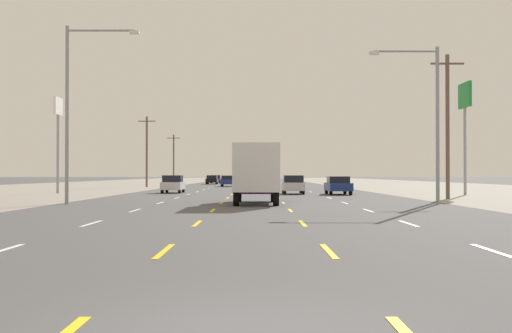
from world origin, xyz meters
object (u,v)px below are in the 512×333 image
(hatchback_far_left_midfar, at_px, (170,184))
(pole_sign_right_row_1, at_px, (462,107))
(box_truck_center_turn_nearest, at_px, (253,171))
(streetlight_right_row_0, at_px, (427,112))
(sedan_far_left_farther, at_px, (209,180))
(sedan_far_right_near, at_px, (335,185))
(hatchback_inner_right_mid, at_px, (290,185))
(streetlight_left_row_0, at_px, (71,101))
(sedan_inner_left_far, at_px, (225,181))
(sedan_far_left_farthest, at_px, (213,179))
(pole_sign_left_row_1, at_px, (55,121))

(hatchback_far_left_midfar, height_order, pole_sign_right_row_1, pole_sign_right_row_1)
(box_truck_center_turn_nearest, height_order, streetlight_right_row_0, streetlight_right_row_0)
(sedan_far_left_farther, bearing_deg, sedan_far_right_near, -75.06)
(hatchback_inner_right_mid, xyz_separation_m, sedan_far_left_farther, (-10.21, 50.28, -0.03))
(streetlight_left_row_0, height_order, streetlight_right_row_0, streetlight_left_row_0)
(box_truck_center_turn_nearest, height_order, hatchback_far_left_midfar, box_truck_center_turn_nearest)
(streetlight_right_row_0, bearing_deg, streetlight_left_row_0, 180.00)
(streetlight_right_row_0, bearing_deg, pole_sign_right_row_1, 65.40)
(sedan_inner_left_far, relative_size, sedan_far_left_farthest, 1.00)
(sedan_far_left_farther, xyz_separation_m, streetlight_left_row_0, (-2.81, -67.92, 4.89))
(hatchback_inner_right_mid, distance_m, streetlight_right_row_0, 19.26)
(pole_sign_right_row_1, distance_m, streetlight_right_row_0, 16.65)
(hatchback_far_left_midfar, bearing_deg, pole_sign_right_row_1, -13.20)
(sedan_inner_left_far, xyz_separation_m, sedan_far_left_farthest, (-3.59, 30.97, 0.00))
(sedan_far_left_farthest, distance_m, pole_sign_left_row_1, 61.67)
(box_truck_center_turn_nearest, xyz_separation_m, hatchback_far_left_midfar, (-7.26, 20.20, -1.05))
(sedan_inner_left_far, xyz_separation_m, sedan_far_left_farther, (-3.40, 18.38, 0.00))
(pole_sign_left_row_1, relative_size, streetlight_left_row_0, 0.85)
(sedan_far_right_near, xyz_separation_m, pole_sign_right_row_1, (9.81, -1.31, 6.14))
(sedan_far_right_near, height_order, sedan_far_left_farthest, same)
(sedan_far_right_near, distance_m, pole_sign_left_row_1, 24.58)
(box_truck_center_turn_nearest, relative_size, sedan_inner_left_far, 1.60)
(hatchback_far_left_midfar, bearing_deg, streetlight_left_row_0, -97.47)
(hatchback_far_left_midfar, relative_size, pole_sign_left_row_1, 0.47)
(streetlight_left_row_0, bearing_deg, streetlight_right_row_0, 0.00)
(hatchback_inner_right_mid, distance_m, pole_sign_right_row_1, 14.92)
(box_truck_center_turn_nearest, distance_m, sedan_far_right_near, 17.31)
(pole_sign_left_row_1, height_order, streetlight_right_row_0, streetlight_right_row_0)
(box_truck_center_turn_nearest, relative_size, pole_sign_left_row_1, 0.87)
(sedan_far_right_near, relative_size, sedan_far_left_farthest, 1.00)
(hatchback_far_left_midfar, relative_size, streetlight_right_row_0, 0.45)
(sedan_far_right_near, relative_size, hatchback_inner_right_mid, 1.15)
(sedan_far_right_near, relative_size, sedan_inner_left_far, 1.00)
(sedan_far_left_farther, distance_m, sedan_far_left_farthest, 12.59)
(hatchback_inner_right_mid, bearing_deg, sedan_far_left_farther, 101.47)
(sedan_far_right_near, height_order, pole_sign_left_row_1, pole_sign_left_row_1)
(box_truck_center_turn_nearest, bearing_deg, streetlight_right_row_0, -2.43)
(pole_sign_left_row_1, bearing_deg, sedan_far_left_farther, 78.30)
(box_truck_center_turn_nearest, height_order, sedan_far_left_farthest, box_truck_center_turn_nearest)
(pole_sign_left_row_1, bearing_deg, sedan_inner_left_far, 65.78)
(sedan_inner_left_far, relative_size, streetlight_left_row_0, 0.46)
(pole_sign_left_row_1, bearing_deg, sedan_far_right_near, -8.40)
(box_truck_center_turn_nearest, height_order, sedan_far_right_near, box_truck_center_turn_nearest)
(box_truck_center_turn_nearest, relative_size, hatchback_far_left_midfar, 1.85)
(hatchback_inner_right_mid, relative_size, pole_sign_left_row_1, 0.47)
(hatchback_far_left_midfar, xyz_separation_m, streetlight_left_row_0, (-2.70, -20.60, 4.87))
(sedan_far_left_farthest, relative_size, pole_sign_right_row_1, 0.51)
(hatchback_far_left_midfar, xyz_separation_m, sedan_far_left_farthest, (-0.08, 59.91, -0.03))
(sedan_far_left_farthest, bearing_deg, sedan_far_right_near, -77.73)
(box_truck_center_turn_nearest, relative_size, streetlight_right_row_0, 0.83)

